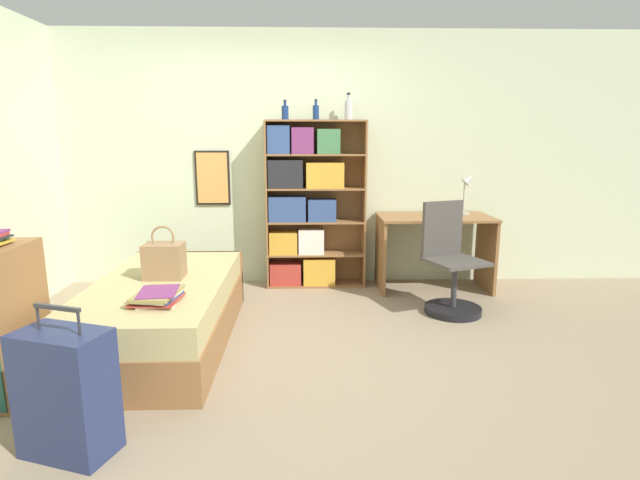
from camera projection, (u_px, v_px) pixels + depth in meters
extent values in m
plane|color=gray|center=(252.00, 341.00, 3.83)|extent=(14.00, 14.00, 0.00)
cube|color=beige|center=(265.00, 160.00, 5.20)|extent=(10.00, 0.06, 2.60)
cube|color=black|center=(213.00, 178.00, 5.18)|extent=(0.35, 0.02, 0.56)
cube|color=#DB994C|center=(212.00, 178.00, 5.17)|extent=(0.31, 0.01, 0.52)
cube|color=olive|center=(164.00, 324.00, 3.78)|extent=(0.97, 1.95, 0.29)
cube|color=tan|center=(162.00, 293.00, 3.73)|extent=(0.94, 1.92, 0.20)
cube|color=olive|center=(191.00, 277.00, 4.69)|extent=(0.97, 0.04, 0.49)
cube|color=#93704C|center=(164.00, 261.00, 3.76)|extent=(0.29, 0.22, 0.26)
torus|color=#93704C|center=(163.00, 237.00, 3.72)|extent=(0.17, 0.02, 0.17)
cube|color=silver|center=(159.00, 302.00, 3.20)|extent=(0.24, 0.27, 0.02)
cube|color=#B2382D|center=(157.00, 300.00, 3.21)|extent=(0.30, 0.32, 0.01)
cube|color=#334C84|center=(159.00, 297.00, 3.22)|extent=(0.27, 0.31, 0.01)
cube|color=beige|center=(154.00, 297.00, 3.19)|extent=(0.30, 0.33, 0.01)
cube|color=#99894C|center=(157.00, 293.00, 3.20)|extent=(0.28, 0.38, 0.02)
cube|color=#7A336B|center=(158.00, 292.00, 3.19)|extent=(0.27, 0.31, 0.01)
cube|color=navy|center=(66.00, 393.00, 2.42)|extent=(0.49, 0.38, 0.63)
cylinder|color=#2D2D33|center=(38.00, 317.00, 2.38)|extent=(0.01, 0.01, 0.12)
cylinder|color=#2D2D33|center=(79.00, 323.00, 2.31)|extent=(0.01, 0.01, 0.12)
cube|color=#2D2D33|center=(57.00, 308.00, 2.33)|extent=(0.25, 0.10, 0.02)
cube|color=olive|center=(267.00, 205.00, 5.11)|extent=(0.02, 0.28, 1.70)
cube|color=olive|center=(364.00, 205.00, 5.14)|extent=(0.02, 0.28, 1.70)
cube|color=olive|center=(316.00, 203.00, 5.26)|extent=(1.01, 0.01, 1.70)
cube|color=olive|center=(316.00, 284.00, 5.29)|extent=(0.98, 0.28, 0.02)
cube|color=olive|center=(316.00, 253.00, 5.22)|extent=(0.98, 0.28, 0.02)
cube|color=olive|center=(316.00, 221.00, 5.16)|extent=(0.98, 0.28, 0.02)
cube|color=olive|center=(316.00, 189.00, 5.09)|extent=(0.98, 0.28, 0.02)
cube|color=olive|center=(316.00, 155.00, 5.02)|extent=(0.98, 0.28, 0.02)
cube|color=olive|center=(316.00, 121.00, 4.95)|extent=(0.98, 0.28, 0.02)
cube|color=#B2382D|center=(286.00, 273.00, 5.24)|extent=(0.32, 0.21, 0.22)
cube|color=gold|center=(319.00, 271.00, 5.25)|extent=(0.33, 0.21, 0.28)
cube|color=gold|center=(284.00, 243.00, 5.18)|extent=(0.29, 0.21, 0.23)
cube|color=silver|center=(311.00, 241.00, 5.18)|extent=(0.26, 0.21, 0.26)
cube|color=#334C84|center=(287.00, 209.00, 5.11)|extent=(0.38, 0.21, 0.25)
cube|color=#334C84|center=(322.00, 210.00, 5.12)|extent=(0.28, 0.21, 0.22)
cube|color=#232328|center=(286.00, 174.00, 5.03)|extent=(0.35, 0.21, 0.28)
cube|color=gold|center=(325.00, 175.00, 5.05)|extent=(0.38, 0.21, 0.26)
cube|color=#334C84|center=(279.00, 140.00, 4.96)|extent=(0.22, 0.21, 0.28)
cube|color=#7A336B|center=(303.00, 141.00, 4.97)|extent=(0.22, 0.21, 0.26)
cube|color=#427A4C|center=(328.00, 142.00, 4.98)|extent=(0.23, 0.21, 0.24)
cylinder|color=navy|center=(285.00, 113.00, 4.92)|extent=(0.07, 0.07, 0.13)
cylinder|color=navy|center=(285.00, 104.00, 4.90)|extent=(0.03, 0.03, 0.04)
cylinder|color=#232328|center=(285.00, 101.00, 4.89)|extent=(0.03, 0.03, 0.02)
cylinder|color=navy|center=(316.00, 113.00, 4.94)|extent=(0.06, 0.06, 0.14)
cylinder|color=navy|center=(316.00, 103.00, 4.92)|extent=(0.03, 0.03, 0.04)
cylinder|color=#232328|center=(316.00, 100.00, 4.92)|extent=(0.03, 0.03, 0.02)
cylinder|color=#B7BCC1|center=(348.00, 111.00, 4.97)|extent=(0.08, 0.08, 0.19)
cylinder|color=#B7BCC1|center=(349.00, 98.00, 4.94)|extent=(0.03, 0.03, 0.06)
cylinder|color=#232328|center=(349.00, 94.00, 4.94)|extent=(0.03, 0.03, 0.02)
cube|color=olive|center=(435.00, 217.00, 5.01)|extent=(1.13, 0.62, 0.02)
cube|color=olive|center=(380.00, 254.00, 5.07)|extent=(0.03, 0.58, 0.73)
cube|color=olive|center=(486.00, 254.00, 5.10)|extent=(0.03, 0.58, 0.73)
cylinder|color=#ADA89E|center=(463.00, 214.00, 5.11)|extent=(0.12, 0.12, 0.02)
cylinder|color=#ADA89E|center=(464.00, 197.00, 5.08)|extent=(0.02, 0.02, 0.32)
cone|color=#ADA89E|center=(469.00, 179.00, 5.04)|extent=(0.15, 0.11, 0.15)
cylinder|color=black|center=(453.00, 310.00, 4.43)|extent=(0.50, 0.50, 0.06)
cylinder|color=#333338|center=(454.00, 288.00, 4.39)|extent=(0.05, 0.05, 0.46)
cube|color=#47423D|center=(455.00, 261.00, 4.34)|extent=(0.58, 0.58, 0.03)
cube|color=#47423D|center=(442.00, 228.00, 4.48)|extent=(0.39, 0.18, 0.49)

